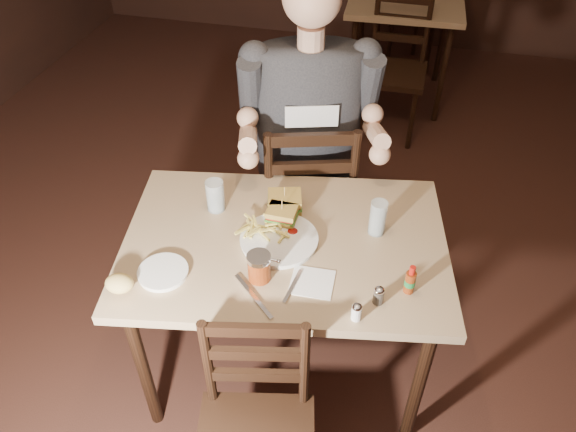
% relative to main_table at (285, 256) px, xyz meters
% --- Properties ---
extents(room_shell, '(7.00, 7.00, 7.00)m').
position_rel_main_table_xyz_m(room_shell, '(0.30, 0.12, 0.71)').
color(room_shell, black).
rests_on(room_shell, ground).
extents(main_table, '(1.33, 1.00, 0.77)m').
position_rel_main_table_xyz_m(main_table, '(0.00, 0.00, 0.00)').
color(main_table, tan).
rests_on(main_table, ground).
extents(bg_table, '(0.83, 0.83, 0.77)m').
position_rel_main_table_xyz_m(bg_table, '(0.24, 2.62, -0.01)').
color(bg_table, tan).
rests_on(bg_table, ground).
extents(chair_far, '(0.58, 0.61, 0.98)m').
position_rel_main_table_xyz_m(chair_far, '(-0.05, 0.62, -0.20)').
color(chair_far, black).
rests_on(chair_far, ground).
extents(bg_chair_far, '(0.57, 0.60, 0.93)m').
position_rel_main_table_xyz_m(bg_chair_far, '(0.24, 3.17, -0.23)').
color(bg_chair_far, black).
rests_on(bg_chair_far, ground).
extents(bg_chair_near, '(0.43, 0.47, 0.92)m').
position_rel_main_table_xyz_m(bg_chair_near, '(0.24, 2.07, -0.23)').
color(bg_chair_near, black).
rests_on(bg_chair_near, ground).
extents(diner, '(0.73, 0.64, 1.07)m').
position_rel_main_table_xyz_m(diner, '(-0.03, 0.57, 0.35)').
color(diner, '#323438').
rests_on(diner, chair_far).
extents(dinner_plate, '(0.33, 0.33, 0.02)m').
position_rel_main_table_xyz_m(dinner_plate, '(-0.02, -0.01, 0.09)').
color(dinner_plate, white).
rests_on(dinner_plate, main_table).
extents(sandwich_left, '(0.11, 0.09, 0.10)m').
position_rel_main_table_xyz_m(sandwich_left, '(-0.03, 0.09, 0.15)').
color(sandwich_left, '#B89843').
rests_on(sandwich_left, dinner_plate).
extents(sandwich_right, '(0.15, 0.14, 0.11)m').
position_rel_main_table_xyz_m(sandwich_right, '(-0.04, 0.17, 0.15)').
color(sandwich_right, '#B89843').
rests_on(sandwich_right, dinner_plate).
extents(fries_pile, '(0.28, 0.22, 0.04)m').
position_rel_main_table_xyz_m(fries_pile, '(-0.08, 0.02, 0.12)').
color(fries_pile, '#D5C45B').
rests_on(fries_pile, dinner_plate).
extents(ketchup_dollop, '(0.05, 0.05, 0.01)m').
position_rel_main_table_xyz_m(ketchup_dollop, '(0.02, 0.04, 0.10)').
color(ketchup_dollop, maroon).
rests_on(ketchup_dollop, dinner_plate).
extents(glass_left, '(0.08, 0.08, 0.13)m').
position_rel_main_table_xyz_m(glass_left, '(-0.31, 0.12, 0.15)').
color(glass_left, silver).
rests_on(glass_left, main_table).
extents(glass_right, '(0.07, 0.07, 0.14)m').
position_rel_main_table_xyz_m(glass_right, '(0.33, 0.13, 0.15)').
color(glass_right, silver).
rests_on(glass_right, main_table).
extents(hot_sauce, '(0.04, 0.04, 0.12)m').
position_rel_main_table_xyz_m(hot_sauce, '(0.47, -0.14, 0.14)').
color(hot_sauce, maroon).
rests_on(hot_sauce, main_table).
extents(salt_shaker, '(0.04, 0.04, 0.06)m').
position_rel_main_table_xyz_m(salt_shaker, '(0.31, -0.30, 0.11)').
color(salt_shaker, white).
rests_on(salt_shaker, main_table).
extents(pepper_shaker, '(0.04, 0.04, 0.07)m').
position_rel_main_table_xyz_m(pepper_shaker, '(0.37, -0.22, 0.11)').
color(pepper_shaker, '#38332D').
rests_on(pepper_shaker, main_table).
extents(syrup_dispenser, '(0.10, 0.10, 0.11)m').
position_rel_main_table_xyz_m(syrup_dispenser, '(-0.04, -0.20, 0.13)').
color(syrup_dispenser, maroon).
rests_on(syrup_dispenser, main_table).
extents(napkin, '(0.15, 0.14, 0.00)m').
position_rel_main_table_xyz_m(napkin, '(0.14, -0.18, 0.08)').
color(napkin, white).
rests_on(napkin, main_table).
extents(knife, '(0.18, 0.17, 0.01)m').
position_rel_main_table_xyz_m(knife, '(-0.04, -0.29, 0.09)').
color(knife, silver).
rests_on(knife, napkin).
extents(fork, '(0.03, 0.16, 0.00)m').
position_rel_main_table_xyz_m(fork, '(0.08, -0.22, 0.09)').
color(fork, silver).
rests_on(fork, napkin).
extents(side_plate, '(0.20, 0.20, 0.01)m').
position_rel_main_table_xyz_m(side_plate, '(-0.37, -0.27, 0.09)').
color(side_plate, white).
rests_on(side_plate, main_table).
extents(bread_roll, '(0.11, 0.10, 0.06)m').
position_rel_main_table_xyz_m(bread_roll, '(-0.48, -0.38, 0.12)').
color(bread_roll, tan).
rests_on(bread_roll, side_plate).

